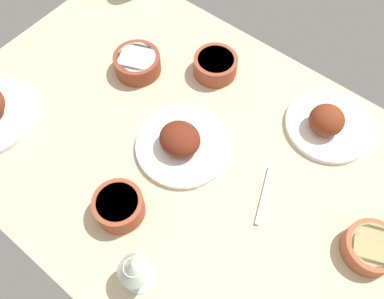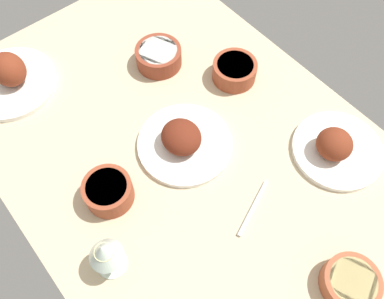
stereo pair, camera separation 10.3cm
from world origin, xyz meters
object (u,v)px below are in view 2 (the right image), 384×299
at_px(bowl_soup, 235,70).
at_px(bowl_pasta, 350,283).
at_px(wine_glass, 104,253).
at_px(fork_loose, 253,208).
at_px(plate_near_viewer, 336,148).
at_px(bowl_cream, 159,56).
at_px(plate_center_main, 183,141).
at_px(plate_far_side, 10,77).
at_px(bowl_onions, 108,191).

xyz_separation_m(bowl_soup, bowl_pasta, (-0.60, 0.21, -0.00)).
bearing_deg(wine_glass, fork_loose, -107.63).
bearing_deg(bowl_pasta, plate_near_viewer, -44.67).
distance_m(plate_near_viewer, bowl_cream, 0.57).
height_order(plate_center_main, bowl_cream, plate_center_main).
bearing_deg(wine_glass, plate_near_viewer, -102.08).
relative_size(plate_near_viewer, bowl_soup, 1.86).
bearing_deg(plate_center_main, plate_near_viewer, -132.66).
bearing_deg(plate_far_side, bowl_pasta, -162.96).
distance_m(bowl_cream, bowl_onions, 0.45).
height_order(plate_near_viewer, fork_loose, plate_near_viewer).
bearing_deg(bowl_cream, bowl_onions, 126.83).
bearing_deg(bowl_cream, bowl_pasta, 174.65).
bearing_deg(plate_far_side, plate_near_viewer, -144.16).
relative_size(bowl_onions, wine_glass, 0.86).
relative_size(plate_far_side, bowl_onions, 2.21).
bearing_deg(bowl_onions, bowl_soup, -80.36).
distance_m(plate_near_viewer, bowl_soup, 0.36).
relative_size(bowl_pasta, wine_glass, 0.89).
relative_size(bowl_soup, fork_loose, 0.80).
bearing_deg(plate_center_main, bowl_pasta, -173.96).
height_order(bowl_soup, bowl_pasta, bowl_soup).
xyz_separation_m(plate_far_side, wine_glass, (-0.62, 0.07, 0.07)).
height_order(wine_glass, fork_loose, wine_glass).
bearing_deg(bowl_pasta, plate_center_main, 6.04).
bearing_deg(wine_glass, bowl_onions, -32.47).
xyz_separation_m(bowl_soup, wine_glass, (-0.23, 0.59, 0.07)).
bearing_deg(bowl_onions, plate_far_side, 2.26).
xyz_separation_m(bowl_pasta, bowl_cream, (0.79, -0.07, 0.00)).
xyz_separation_m(plate_center_main, plate_far_side, (0.48, 0.25, 0.00)).
xyz_separation_m(plate_near_viewer, bowl_pasta, (-0.24, 0.24, 0.00)).
distance_m(bowl_pasta, fork_loose, 0.27).
xyz_separation_m(plate_far_side, fork_loose, (-0.73, -0.27, -0.03)).
bearing_deg(bowl_soup, fork_loose, 143.89).
distance_m(bowl_onions, wine_glass, 0.18).
distance_m(plate_center_main, bowl_cream, 0.30).
bearing_deg(bowl_pasta, wine_glass, 45.23).
height_order(plate_far_side, bowl_soup, plate_far_side).
distance_m(plate_near_viewer, bowl_pasta, 0.34).
xyz_separation_m(bowl_cream, bowl_onions, (-0.27, 0.36, 0.00)).
relative_size(bowl_soup, bowl_cream, 0.94).
height_order(plate_near_viewer, bowl_onions, plate_near_viewer).
height_order(bowl_pasta, bowl_onions, bowl_onions).
relative_size(plate_near_viewer, bowl_pasta, 1.91).
relative_size(plate_far_side, bowl_cream, 1.96).
distance_m(bowl_onions, fork_loose, 0.36).
distance_m(plate_far_side, plate_near_viewer, 0.93).
bearing_deg(plate_far_side, bowl_onions, -177.74).
bearing_deg(bowl_cream, wine_glass, 132.43).
distance_m(plate_center_main, bowl_pasta, 0.52).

